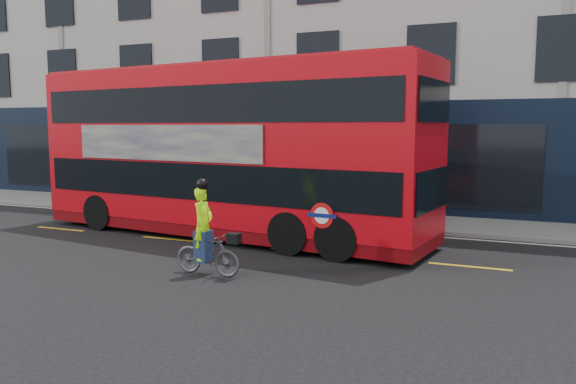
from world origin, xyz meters
The scene contains 8 objects.
ground centered at (0.00, 0.00, 0.00)m, with size 120.00×120.00×0.00m, color black.
pavement centered at (0.00, 6.50, 0.06)m, with size 60.00×3.00×0.12m, color slate.
kerb centered at (0.00, 5.00, 0.07)m, with size 60.00×0.12×0.13m, color gray.
building_terrace centered at (0.00, 12.94, 7.49)m, with size 50.00×10.07×15.00m.
road_edge_line centered at (0.00, 4.70, 0.00)m, with size 58.00×0.10×0.01m, color silver.
lane_dashes centered at (0.00, 1.50, 0.00)m, with size 58.00×0.12×0.01m, color gold, non-canonical shape.
bus centered at (1.24, 2.57, 2.46)m, with size 12.13×4.20×4.80m.
cyclist centered at (2.92, -1.40, 0.69)m, with size 1.55×0.56×2.06m.
Camera 1 is at (9.01, -11.41, 3.13)m, focal length 35.00 mm.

